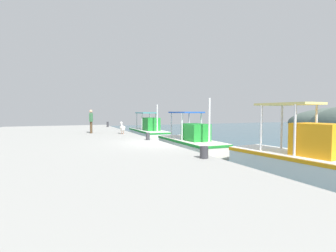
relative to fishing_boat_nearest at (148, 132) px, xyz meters
name	(u,v)px	position (x,y,z in m)	size (l,w,h in m)	color
quay_pier	(53,158)	(9.06, -7.19, -0.20)	(36.00, 10.00, 0.80)	#9E9E99
fishing_boat_nearest	(148,132)	(0.00, 0.00, 0.00)	(6.46, 1.94, 2.84)	white
fishing_boat_second	(190,142)	(7.89, -0.15, -0.03)	(5.64, 1.81, 2.97)	silver
fishing_boat_third	(301,160)	(14.40, 0.65, 0.06)	(5.19, 2.25, 2.98)	white
pelican	(122,128)	(3.70, -3.07, 0.60)	(0.95, 0.39, 0.82)	tan
fisherman_standing	(91,120)	(2.23, -4.93, 1.09)	(0.60, 0.30, 1.63)	#4C3823
mooring_bollard_nearest	(108,124)	(-4.68, -2.64, 0.45)	(0.20, 0.20, 0.51)	#333338
mooring_bollard_second	(148,136)	(7.80, -2.64, 0.39)	(0.20, 0.20, 0.39)	#333338
mooring_bollard_third	(204,152)	(13.52, -2.64, 0.39)	(0.27, 0.27, 0.39)	#333338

